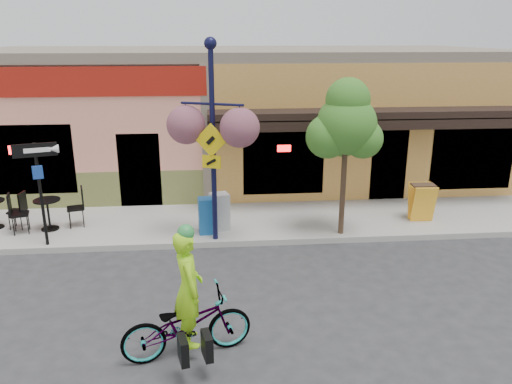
# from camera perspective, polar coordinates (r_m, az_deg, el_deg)

# --- Properties ---
(ground) EXTENTS (90.00, 90.00, 0.00)m
(ground) POSITION_cam_1_polar(r_m,az_deg,el_deg) (11.89, -0.40, -7.19)
(ground) COLOR #2D2D30
(ground) RESTS_ON ground
(sidewalk) EXTENTS (24.00, 3.00, 0.15)m
(sidewalk) POSITION_cam_1_polar(r_m,az_deg,el_deg) (13.70, -1.07, -3.41)
(sidewalk) COLOR #9E9B93
(sidewalk) RESTS_ON ground
(curb) EXTENTS (24.00, 0.12, 0.15)m
(curb) POSITION_cam_1_polar(r_m,az_deg,el_deg) (12.36, -0.61, -5.81)
(curb) COLOR #A8A59E
(curb) RESTS_ON ground
(building) EXTENTS (18.20, 8.20, 4.50)m
(building) POSITION_cam_1_polar(r_m,az_deg,el_deg) (18.48, -2.30, 9.08)
(building) COLOR #F8977A
(building) RESTS_ON ground
(bicycle) EXTENTS (2.22, 1.20, 1.11)m
(bicycle) POSITION_cam_1_polar(r_m,az_deg,el_deg) (8.32, -7.91, -14.78)
(bicycle) COLOR maroon
(bicycle) RESTS_ON ground
(cyclist_rider) EXTENTS (0.61, 0.78, 1.91)m
(cyclist_rider) POSITION_cam_1_polar(r_m,az_deg,el_deg) (8.11, -7.66, -12.38)
(cyclist_rider) COLOR #9BEA18
(cyclist_rider) RESTS_ON ground
(lamp_post) EXTENTS (1.65, 1.14, 4.80)m
(lamp_post) POSITION_cam_1_polar(r_m,az_deg,el_deg) (11.72, -4.94, 5.54)
(lamp_post) COLOR #101133
(lamp_post) RESTS_ON sidewalk
(one_way_sign) EXTENTS (0.98, 0.46, 2.49)m
(one_way_sign) POSITION_cam_1_polar(r_m,az_deg,el_deg) (12.67, -23.36, -0.35)
(one_way_sign) COLOR black
(one_way_sign) RESTS_ON sidewalk
(cafe_set_right) EXTENTS (1.94, 1.32, 1.06)m
(cafe_set_right) POSITION_cam_1_polar(r_m,az_deg,el_deg) (13.85, -22.69, -1.91)
(cafe_set_right) COLOR black
(cafe_set_right) RESTS_ON sidewalk
(newspaper_box_blue) EXTENTS (0.45, 0.41, 0.92)m
(newspaper_box_blue) POSITION_cam_1_polar(r_m,az_deg,el_deg) (12.65, -5.62, -2.71)
(newspaper_box_blue) COLOR #195697
(newspaper_box_blue) RESTS_ON sidewalk
(newspaper_box_grey) EXTENTS (0.54, 0.51, 0.96)m
(newspaper_box_grey) POSITION_cam_1_polar(r_m,az_deg,el_deg) (12.86, -4.17, -2.25)
(newspaper_box_grey) COLOR #ABABAB
(newspaper_box_grey) RESTS_ON sidewalk
(street_tree) EXTENTS (1.79, 1.79, 3.93)m
(street_tree) POSITION_cam_1_polar(r_m,az_deg,el_deg) (12.32, 10.10, 3.87)
(street_tree) COLOR #3D7A26
(street_tree) RESTS_ON sidewalk
(sandwich_board) EXTENTS (0.63, 0.48, 1.02)m
(sandwich_board) POSITION_cam_1_polar(r_m,az_deg,el_deg) (14.00, 18.66, -1.35)
(sandwich_board) COLOR yellow
(sandwich_board) RESTS_ON sidewalk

